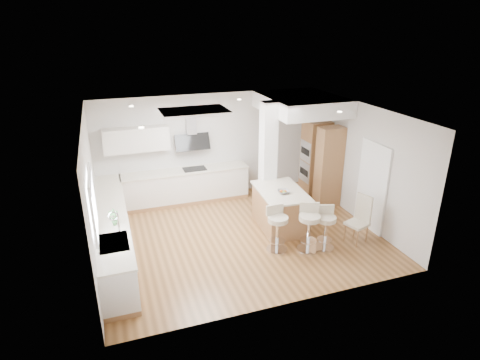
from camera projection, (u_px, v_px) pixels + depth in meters
name	position (u px, v px, depth m)	size (l,w,h in m)	color
ground	(240.00, 235.00, 9.09)	(6.00, 6.00, 0.00)	olive
ceiling	(240.00, 235.00, 9.09)	(6.00, 5.00, 0.02)	white
wall_back	(209.00, 146.00, 10.76)	(6.00, 0.04, 2.80)	beige
wall_left	(92.00, 197.00, 7.66)	(0.04, 5.00, 2.80)	beige
wall_right	(359.00, 163.00, 9.48)	(0.04, 5.00, 2.80)	beige
skylight	(195.00, 111.00, 8.35)	(4.10, 2.10, 0.06)	white
window_left	(92.00, 201.00, 6.77)	(0.06, 1.28, 1.07)	white
doorway_right	(372.00, 188.00, 9.10)	(0.05, 1.00, 2.10)	#4F453E
counter_left	(113.00, 232.00, 8.30)	(0.63, 4.50, 1.35)	#A17145
counter_back	(179.00, 178.00, 10.50)	(3.62, 0.63, 2.50)	#A17145
pillar	(268.00, 159.00, 9.72)	(0.35, 0.35, 2.80)	white
soffit	(301.00, 104.00, 9.99)	(1.78, 2.20, 0.40)	white
oven_column	(320.00, 162.00, 10.59)	(0.63, 1.21, 2.10)	#A17145
peninsula	(280.00, 208.00, 9.31)	(1.11, 1.58, 1.00)	#A17145
bar_stool_a	(277.00, 226.00, 8.32)	(0.47, 0.47, 0.99)	silver
bar_stool_b	(309.00, 225.00, 8.32)	(0.61, 0.61, 1.03)	silver
bar_stool_c	(326.00, 225.00, 8.40)	(0.53, 0.53, 0.95)	silver
dining_chair	(360.00, 217.00, 8.68)	(0.52, 0.52, 1.07)	#C1B59D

